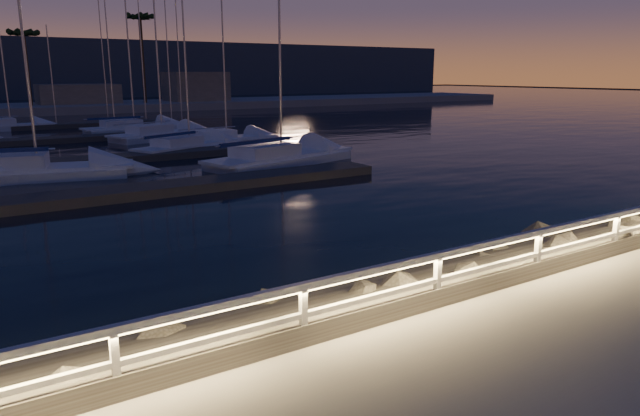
% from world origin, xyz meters
% --- Properties ---
extents(ground, '(400.00, 400.00, 0.00)m').
position_xyz_m(ground, '(0.00, 0.00, 0.00)').
color(ground, gray).
rests_on(ground, ground).
extents(harbor_water, '(400.00, 440.00, 0.60)m').
position_xyz_m(harbor_water, '(0.00, 31.22, -0.97)').
color(harbor_water, black).
rests_on(harbor_water, ground).
extents(guard_rail, '(44.11, 0.12, 1.06)m').
position_xyz_m(guard_rail, '(-0.07, -0.00, 0.77)').
color(guard_rail, white).
rests_on(guard_rail, ground).
extents(floating_docks, '(22.00, 36.00, 0.40)m').
position_xyz_m(floating_docks, '(0.00, 32.50, -0.40)').
color(floating_docks, '#534B45').
rests_on(floating_docks, ground).
extents(far_shore, '(160.00, 14.00, 5.20)m').
position_xyz_m(far_shore, '(-0.12, 74.05, 0.29)').
color(far_shore, gray).
rests_on(far_shore, ground).
extents(palm_center, '(3.00, 3.00, 9.70)m').
position_xyz_m(palm_center, '(2.00, 73.00, 8.78)').
color(palm_center, '#4F3D24').
rests_on(palm_center, ground).
extents(palm_right, '(3.00, 3.00, 12.20)m').
position_xyz_m(palm_right, '(16.00, 72.00, 11.03)').
color(palm_right, '#4F3D24').
rests_on(palm_right, ground).
extents(sailboat_c, '(9.04, 4.55, 14.78)m').
position_xyz_m(sailboat_c, '(-3.55, 22.68, -0.15)').
color(sailboat_c, white).
rests_on(sailboat_c, ground).
extents(sailboat_d, '(9.81, 5.17, 15.98)m').
position_xyz_m(sailboat_d, '(8.45, 20.17, -0.15)').
color(sailboat_d, white).
rests_on(sailboat_d, ground).
extents(sailboat_g, '(7.73, 3.08, 12.77)m').
position_xyz_m(sailboat_g, '(9.53, 30.16, -0.19)').
color(sailboat_g, white).
rests_on(sailboat_g, ground).
extents(sailboat_h, '(8.13, 5.24, 13.43)m').
position_xyz_m(sailboat_h, '(6.01, 27.90, -0.20)').
color(sailboat_h, white).
rests_on(sailboat_h, ground).
extents(sailboat_k, '(8.60, 4.83, 14.09)m').
position_xyz_m(sailboat_k, '(6.69, 35.88, -0.16)').
color(sailboat_k, white).
rests_on(sailboat_k, ground).
extents(sailboat_l, '(8.68, 3.23, 14.37)m').
position_xyz_m(sailboat_l, '(6.27, 42.22, -0.18)').
color(sailboat_l, white).
rests_on(sailboat_l, ground).
extents(sailboat_n, '(7.06, 2.72, 11.75)m').
position_xyz_m(sailboat_n, '(-2.41, 50.06, -0.19)').
color(sailboat_n, white).
rests_on(sailboat_n, ground).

